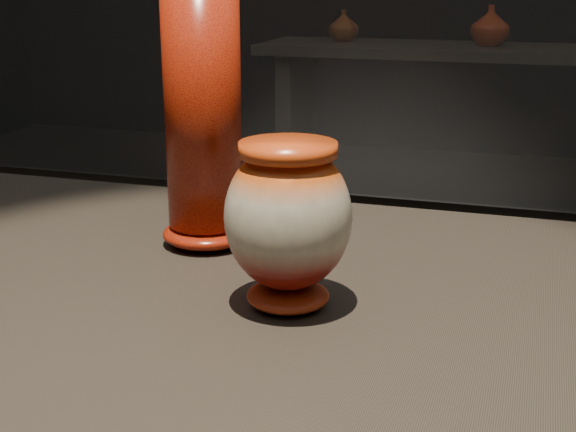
% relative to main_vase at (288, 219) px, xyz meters
% --- Properties ---
extents(main_vase, '(0.17, 0.17, 0.18)m').
position_rel_main_vase_xyz_m(main_vase, '(0.00, 0.00, 0.00)').
color(main_vase, maroon).
rests_on(main_vase, display_plinth).
extents(tall_vase, '(0.15, 0.15, 0.38)m').
position_rel_main_vase_xyz_m(tall_vase, '(-0.17, 0.17, 0.08)').
color(tall_vase, '#AE2B0B').
rests_on(tall_vase, display_plinth).
extents(back_shelf, '(2.00, 0.60, 0.90)m').
position_rel_main_vase_xyz_m(back_shelf, '(-0.14, 3.32, -0.36)').
color(back_shelf, black).
rests_on(back_shelf, ground).
extents(back_vase_left, '(0.21, 0.21, 0.16)m').
position_rel_main_vase_xyz_m(back_vase_left, '(-0.75, 3.35, -0.02)').
color(back_vase_left, '#9D4016').
rests_on(back_vase_left, back_shelf).
extents(back_vase_mid, '(0.25, 0.25, 0.19)m').
position_rel_main_vase_xyz_m(back_vase_mid, '(-0.01, 3.34, -0.00)').
color(back_vase_mid, maroon).
rests_on(back_vase_mid, back_shelf).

